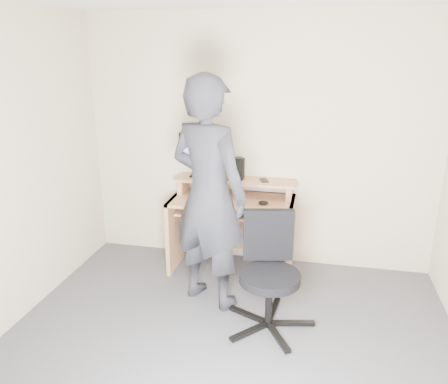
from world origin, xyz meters
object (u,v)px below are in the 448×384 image
at_px(monitor, 200,152).
at_px(person, 209,194).
at_px(office_chair, 269,268).
at_px(desk, 234,216).

relative_size(monitor, person, 0.23).
xyz_separation_m(monitor, office_chair, (0.83, -1.02, -0.67)).
bearing_deg(monitor, person, -58.22).
relative_size(desk, office_chair, 1.32).
distance_m(desk, person, 0.82).
height_order(office_chair, person, person).
height_order(desk, office_chair, office_chair).
bearing_deg(office_chair, desk, 104.97).
relative_size(office_chair, person, 0.46).
xyz_separation_m(desk, office_chair, (0.47, -0.93, -0.05)).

